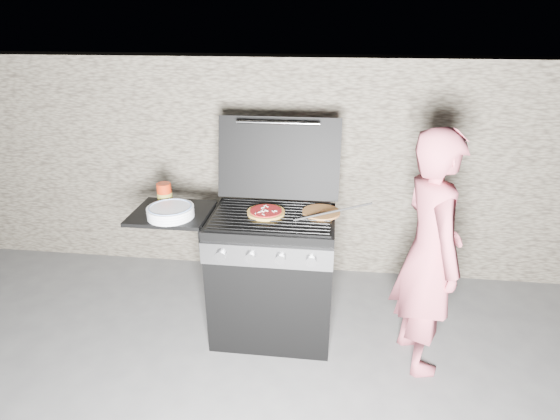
# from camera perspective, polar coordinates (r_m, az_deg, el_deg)

# --- Properties ---
(ground) EXTENTS (50.00, 50.00, 0.00)m
(ground) POSITION_cam_1_polar(r_m,az_deg,el_deg) (3.28, -0.90, -15.33)
(ground) COLOR #4E4E4E
(stone_wall) EXTENTS (8.00, 0.35, 1.80)m
(stone_wall) POSITION_cam_1_polar(r_m,az_deg,el_deg) (3.77, 1.17, 5.76)
(stone_wall) COLOR gray
(stone_wall) RESTS_ON ground
(gas_grill) EXTENTS (1.34, 0.79, 0.91)m
(gas_grill) POSITION_cam_1_polar(r_m,az_deg,el_deg) (3.05, -5.66, -8.25)
(gas_grill) COLOR black
(gas_grill) RESTS_ON ground
(pizza_topped) EXTENTS (0.32, 0.32, 0.03)m
(pizza_topped) POSITION_cam_1_polar(r_m,az_deg,el_deg) (2.81, -1.85, -0.22)
(pizza_topped) COLOR #D28343
(pizza_topped) RESTS_ON gas_grill
(pizza_plain) EXTENTS (0.29, 0.29, 0.01)m
(pizza_plain) POSITION_cam_1_polar(r_m,az_deg,el_deg) (2.83, 5.40, -0.28)
(pizza_plain) COLOR #BB8D47
(pizza_plain) RESTS_ON gas_grill
(sauce_jar) EXTENTS (0.10, 0.10, 0.15)m
(sauce_jar) POSITION_cam_1_polar(r_m,az_deg,el_deg) (3.05, -14.85, 2.04)
(sauce_jar) COLOR #A9270C
(sauce_jar) RESTS_ON gas_grill
(blue_carton) EXTENTS (0.07, 0.05, 0.14)m
(blue_carton) POSITION_cam_1_polar(r_m,az_deg,el_deg) (3.10, -15.10, 2.23)
(blue_carton) COLOR #0B32AA
(blue_carton) RESTS_ON gas_grill
(plate_stack) EXTENTS (0.30, 0.30, 0.07)m
(plate_stack) POSITION_cam_1_polar(r_m,az_deg,el_deg) (2.86, -14.09, -0.24)
(plate_stack) COLOR white
(plate_stack) RESTS_ON gas_grill
(person) EXTENTS (0.49, 0.63, 1.55)m
(person) POSITION_cam_1_polar(r_m,az_deg,el_deg) (2.76, 18.86, -5.55)
(person) COLOR #C75867
(person) RESTS_ON ground
(tongs) EXTENTS (0.49, 0.14, 0.10)m
(tongs) POSITION_cam_1_polar(r_m,az_deg,el_deg) (2.75, 6.94, -0.11)
(tongs) COLOR #262626
(tongs) RESTS_ON gas_grill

